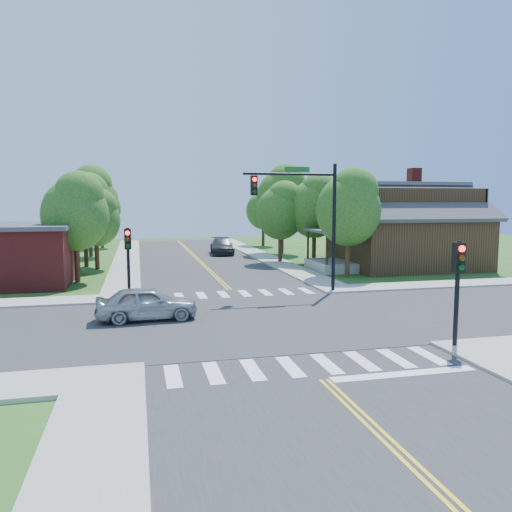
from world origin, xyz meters
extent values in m
plane|color=#2B4F18|center=(0.00, 0.00, 0.00)|extent=(100.00, 100.00, 0.00)
cube|color=#2D2D30|center=(0.00, 0.00, 0.02)|extent=(10.00, 90.00, 0.04)
cube|color=#2D2D30|center=(0.00, 0.00, 0.03)|extent=(90.00, 10.00, 0.04)
cube|color=#2D2D30|center=(0.00, 0.00, 0.00)|extent=(10.20, 10.20, 0.06)
cube|color=#9E9B93|center=(6.10, 25.00, 0.07)|extent=(2.20, 40.00, 0.14)
cube|color=#9E9B93|center=(-6.10, 25.00, 0.07)|extent=(2.20, 40.00, 0.14)
cube|color=white|center=(-4.20, 6.20, 0.05)|extent=(0.45, 2.00, 0.01)
cube|color=white|center=(-3.00, 6.20, 0.05)|extent=(0.45, 2.00, 0.01)
cube|color=white|center=(-1.80, 6.20, 0.05)|extent=(0.45, 2.00, 0.01)
cube|color=white|center=(-0.60, 6.20, 0.05)|extent=(0.45, 2.00, 0.01)
cube|color=white|center=(0.60, 6.20, 0.05)|extent=(0.45, 2.00, 0.01)
cube|color=white|center=(1.80, 6.20, 0.05)|extent=(0.45, 2.00, 0.01)
cube|color=white|center=(3.00, 6.20, 0.05)|extent=(0.45, 2.00, 0.01)
cube|color=white|center=(4.20, 6.20, 0.05)|extent=(0.45, 2.00, 0.01)
cube|color=white|center=(-4.20, -6.20, 0.05)|extent=(0.45, 2.00, 0.01)
cube|color=white|center=(-3.00, -6.20, 0.05)|extent=(0.45, 2.00, 0.01)
cube|color=white|center=(-1.80, -6.20, 0.05)|extent=(0.45, 2.00, 0.01)
cube|color=white|center=(-0.60, -6.20, 0.05)|extent=(0.45, 2.00, 0.01)
cube|color=white|center=(0.60, -6.20, 0.05)|extent=(0.45, 2.00, 0.01)
cube|color=white|center=(1.80, -6.20, 0.05)|extent=(0.45, 2.00, 0.01)
cube|color=white|center=(3.00, -6.20, 0.05)|extent=(0.45, 2.00, 0.01)
cube|color=white|center=(4.20, -6.20, 0.05)|extent=(0.45, 2.00, 0.01)
cube|color=yellow|center=(-0.10, 26.25, 0.05)|extent=(0.10, 37.50, 0.01)
cube|color=yellow|center=(0.10, 26.25, 0.05)|extent=(0.10, 37.50, 0.01)
cube|color=white|center=(2.50, -7.60, 0.00)|extent=(4.60, 0.45, 0.09)
cylinder|color=black|center=(5.60, 5.60, 3.60)|extent=(0.20, 0.20, 7.20)
cylinder|color=black|center=(3.00, 5.60, 6.60)|extent=(5.20, 0.14, 0.14)
cube|color=#19591E|center=(3.40, 5.55, 6.85)|extent=(1.40, 0.04, 0.30)
cube|color=black|center=(1.00, 5.60, 5.98)|extent=(0.34, 0.28, 1.05)
sphere|color=#FF0C0C|center=(1.00, 5.43, 6.29)|extent=(0.22, 0.22, 0.22)
sphere|color=#3F2605|center=(1.00, 5.43, 5.97)|extent=(0.22, 0.22, 0.22)
sphere|color=#05330F|center=(1.00, 5.43, 5.65)|extent=(0.22, 0.22, 0.22)
cylinder|color=black|center=(5.60, -5.60, 1.90)|extent=(0.16, 0.16, 3.80)
cube|color=black|center=(5.60, -5.60, 3.23)|extent=(0.34, 0.28, 1.05)
sphere|color=#FF0C0C|center=(5.60, -5.77, 3.54)|extent=(0.22, 0.22, 0.22)
sphere|color=#3F2605|center=(5.60, -5.77, 3.22)|extent=(0.22, 0.22, 0.22)
sphere|color=#05330F|center=(5.60, -5.77, 2.90)|extent=(0.22, 0.22, 0.22)
cylinder|color=black|center=(-5.60, 5.60, 1.90)|extent=(0.16, 0.16, 3.80)
cube|color=black|center=(-5.60, 5.60, 3.23)|extent=(0.34, 0.28, 1.05)
sphere|color=#FF0C0C|center=(-5.60, 5.43, 3.54)|extent=(0.22, 0.22, 0.22)
sphere|color=#3F2605|center=(-5.60, 5.43, 3.22)|extent=(0.22, 0.22, 0.22)
sphere|color=#05330F|center=(-5.60, 5.43, 2.90)|extent=(0.22, 0.22, 0.22)
cube|color=#311D11|center=(15.20, 14.20, 2.00)|extent=(10.00, 8.00, 4.00)
cube|color=#9E9B93|center=(8.90, 14.20, 0.35)|extent=(2.60, 4.50, 0.70)
cylinder|color=#311D11|center=(7.80, 12.20, 1.60)|extent=(0.18, 0.18, 2.50)
cylinder|color=#311D11|center=(7.80, 16.20, 1.60)|extent=(0.18, 0.18, 2.50)
cube|color=#38383D|center=(8.90, 14.20, 2.95)|extent=(2.80, 4.80, 0.18)
cube|color=maroon|center=(17.70, 17.70, 3.55)|extent=(0.90, 0.90, 7.11)
cylinder|color=#382314|center=(8.72, 10.74, 1.38)|extent=(0.34, 0.34, 2.76)
ellipsoid|color=#1C4C16|center=(8.72, 10.74, 4.51)|extent=(4.36, 4.15, 4.80)
sphere|color=#1C4C16|center=(9.02, 10.54, 5.82)|extent=(3.20, 3.20, 3.20)
cylinder|color=#382314|center=(9.07, 18.30, 1.38)|extent=(0.34, 0.34, 2.77)
ellipsoid|color=#1C4C16|center=(9.07, 18.30, 4.52)|extent=(4.37, 4.15, 4.81)
sphere|color=#1C4C16|center=(9.37, 18.10, 5.83)|extent=(3.21, 3.21, 3.21)
cylinder|color=#382314|center=(8.66, 26.30, 1.63)|extent=(0.34, 0.34, 3.26)
ellipsoid|color=#1C4C16|center=(8.66, 26.30, 5.31)|extent=(5.14, 4.89, 5.66)
sphere|color=#1C4C16|center=(8.96, 26.10, 6.86)|extent=(3.77, 3.77, 3.77)
cylinder|color=#382314|center=(9.01, 35.21, 1.24)|extent=(0.34, 0.34, 2.49)
ellipsoid|color=#1C4C16|center=(9.01, 35.21, 4.06)|extent=(3.92, 3.73, 4.32)
sphere|color=#1C4C16|center=(9.31, 35.01, 5.23)|extent=(2.88, 2.88, 2.88)
cylinder|color=#382314|center=(-8.90, 12.72, 1.31)|extent=(0.34, 0.34, 2.62)
ellipsoid|color=#1C4C16|center=(-8.90, 12.72, 4.28)|extent=(4.14, 3.93, 4.56)
sphere|color=#1C4C16|center=(-8.60, 12.52, 5.52)|extent=(3.04, 3.04, 3.04)
cylinder|color=#382314|center=(-9.08, 20.42, 1.38)|extent=(0.34, 0.34, 2.75)
ellipsoid|color=#1C4C16|center=(-9.08, 20.42, 4.49)|extent=(4.35, 4.13, 4.78)
sphere|color=#1C4C16|center=(-8.78, 20.22, 5.80)|extent=(3.19, 3.19, 3.19)
cylinder|color=#382314|center=(-9.38, 27.90, 1.58)|extent=(0.34, 0.34, 3.16)
ellipsoid|color=#1C4C16|center=(-9.38, 27.90, 5.15)|extent=(4.99, 4.74, 5.48)
sphere|color=#1C4C16|center=(-9.08, 27.70, 6.65)|extent=(3.66, 3.66, 3.66)
cylinder|color=#382314|center=(-8.93, 36.93, 1.32)|extent=(0.34, 0.34, 2.65)
ellipsoid|color=#1C4C16|center=(-8.93, 36.93, 4.32)|extent=(4.18, 3.97, 4.60)
sphere|color=#1C4C16|center=(-8.63, 36.73, 5.57)|extent=(3.07, 3.07, 3.07)
cylinder|color=#382314|center=(6.44, 19.28, 1.27)|extent=(0.34, 0.34, 2.55)
ellipsoid|color=#1C4C16|center=(6.44, 19.28, 4.16)|extent=(4.03, 3.82, 4.43)
sphere|color=#1C4C16|center=(6.74, 19.08, 5.37)|extent=(2.95, 2.95, 2.95)
cylinder|color=#382314|center=(-8.13, 18.69, 1.14)|extent=(0.34, 0.34, 2.28)
ellipsoid|color=#1C4C16|center=(-8.13, 18.69, 3.71)|extent=(3.59, 3.41, 3.95)
sphere|color=#1C4C16|center=(-7.83, 18.49, 4.79)|extent=(2.63, 2.63, 2.63)
imported|color=#A5A8AC|center=(-4.79, 1.13, 0.73)|extent=(2.03, 4.42, 1.47)
imported|color=#2D3032|center=(2.82, 27.06, 0.77)|extent=(3.26, 5.76, 1.54)
camera|label=1|loc=(-5.10, -20.52, 5.14)|focal=35.00mm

